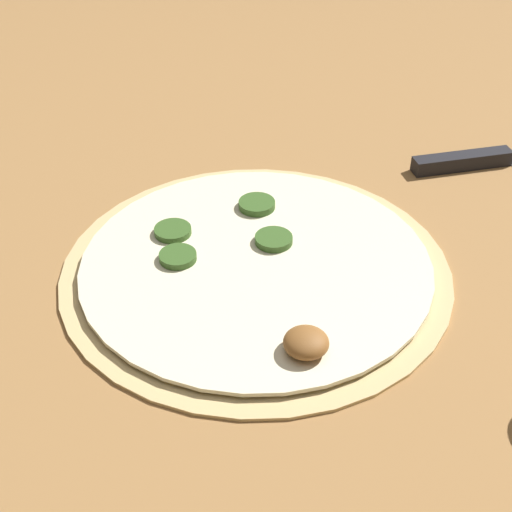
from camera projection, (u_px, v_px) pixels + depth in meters
ground_plane at (256, 270)px, 0.69m from camera, size 3.00×3.00×0.00m
pizza at (256, 266)px, 0.68m from camera, size 0.37×0.37×0.03m
knife at (501, 158)px, 0.85m from camera, size 0.18×0.31×0.02m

